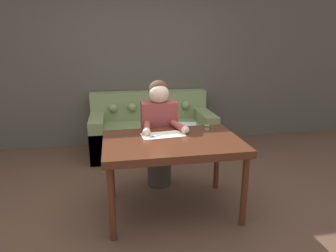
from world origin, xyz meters
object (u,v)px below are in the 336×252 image
(couch, at_px, (152,131))
(scissors, at_px, (156,136))
(thread_spool, at_px, (207,127))
(dining_table, at_px, (172,147))
(person, at_px, (159,133))

(couch, relative_size, scissors, 8.74)
(couch, height_order, scissors, couch)
(couch, distance_m, thread_spool, 1.57)
(scissors, distance_m, thread_spool, 0.59)
(dining_table, relative_size, thread_spool, 28.83)
(couch, relative_size, thread_spool, 40.29)
(couch, bearing_deg, scissors, -95.79)
(person, bearing_deg, dining_table, -86.30)
(person, distance_m, thread_spool, 0.57)
(thread_spool, bearing_deg, scissors, -164.41)
(dining_table, bearing_deg, person, 93.70)
(person, distance_m, scissors, 0.48)
(person, xyz_separation_m, thread_spool, (0.47, -0.30, 0.13))
(dining_table, distance_m, person, 0.58)
(scissors, bearing_deg, dining_table, -42.16)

